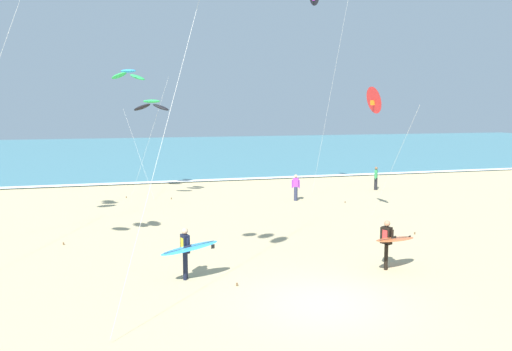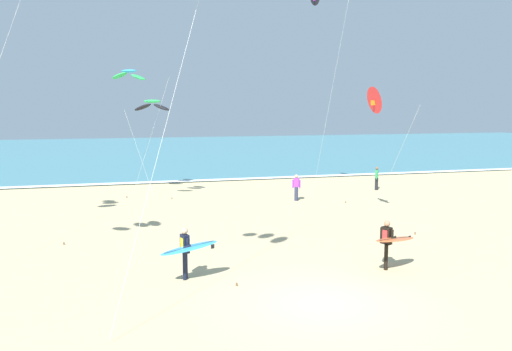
% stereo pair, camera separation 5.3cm
% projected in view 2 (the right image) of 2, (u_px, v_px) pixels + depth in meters
% --- Properties ---
extents(ground_plane, '(160.00, 160.00, 0.00)m').
position_uv_depth(ground_plane, '(322.00, 303.00, 14.67)').
color(ground_plane, tan).
extents(ocean_water, '(160.00, 60.00, 0.08)m').
position_uv_depth(ocean_water, '(159.00, 151.00, 67.32)').
color(ocean_water, teal).
rests_on(ocean_water, ground).
extents(shoreline_foam, '(160.00, 0.95, 0.01)m').
position_uv_depth(shoreline_foam, '(192.00, 181.00, 38.93)').
color(shoreline_foam, white).
rests_on(shoreline_foam, ocean_water).
extents(surfer_lead, '(2.04, 1.16, 1.71)m').
position_uv_depth(surfer_lead, '(187.00, 249.00, 16.47)').
color(surfer_lead, black).
rests_on(surfer_lead, ground).
extents(surfer_trailing, '(1.99, 1.24, 1.71)m').
position_uv_depth(surfer_trailing, '(390.00, 240.00, 17.54)').
color(surfer_trailing, black).
rests_on(surfer_trailing, ground).
extents(kite_arc_emerald_near, '(2.84, 2.66, 6.04)m').
position_uv_depth(kite_arc_emerald_near, '(152.00, 105.00, 30.30)').
color(kite_arc_emerald_near, black).
rests_on(kite_arc_emerald_near, ground).
extents(kite_delta_scarlet_distant, '(0.49, 4.49, 6.62)m').
position_uv_depth(kite_delta_scarlet_distant, '(375.00, 100.00, 25.43)').
color(kite_delta_scarlet_distant, red).
rests_on(kite_delta_scarlet_distant, ground).
extents(kite_arc_cobalt_outer, '(3.47, 3.23, 7.91)m').
position_uv_depth(kite_arc_cobalt_outer, '(129.00, 75.00, 31.73)').
color(kite_arc_cobalt_outer, green).
rests_on(kite_arc_cobalt_outer, ground).
extents(bystander_green_top, '(0.33, 0.42, 1.59)m').
position_uv_depth(bystander_green_top, '(377.00, 178.00, 34.90)').
color(bystander_green_top, black).
rests_on(bystander_green_top, ground).
extents(bystander_purple_top, '(0.45, 0.31, 1.59)m').
position_uv_depth(bystander_purple_top, '(296.00, 187.00, 30.85)').
color(bystander_purple_top, '#2D334C').
rests_on(bystander_purple_top, ground).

